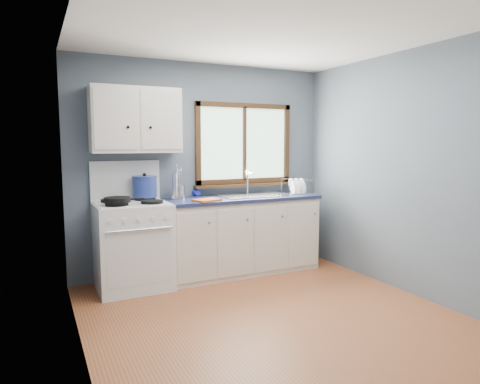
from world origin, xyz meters
name	(u,v)px	position (x,y,z in m)	size (l,w,h in m)	color
floor	(280,323)	(0.00, 0.00, -0.01)	(3.20, 3.60, 0.02)	#9C552F
ceiling	(283,24)	(0.00, 0.00, 2.51)	(3.20, 3.60, 0.02)	white
wall_back	(204,168)	(0.00, 1.81, 1.25)	(3.20, 0.02, 2.50)	slate
wall_left	(78,188)	(-1.61, 0.00, 1.25)	(0.02, 3.60, 2.50)	slate
wall_right	(419,174)	(1.61, 0.00, 1.25)	(0.02, 3.60, 2.50)	slate
gas_range	(133,243)	(-0.95, 1.47, 0.49)	(0.76, 0.69, 1.36)	white
base_cabinets	(241,238)	(0.36, 1.49, 0.41)	(1.85, 0.60, 0.88)	silver
countertop	(241,198)	(0.36, 1.49, 0.90)	(1.89, 0.64, 0.04)	#181F3F
sink	(255,201)	(0.54, 1.49, 0.86)	(0.84, 0.46, 0.44)	silver
window	(244,150)	(0.54, 1.77, 1.48)	(1.36, 0.10, 1.03)	#9EC6A8
upper_cabinets	(136,120)	(-0.85, 1.63, 1.80)	(0.95, 0.35, 0.70)	silver
skillet	(118,200)	(-1.12, 1.31, 0.99)	(0.41, 0.28, 0.05)	black
stockpot	(145,186)	(-0.77, 1.63, 1.08)	(0.28, 0.28, 0.27)	navy
utensil_crock	(179,192)	(-0.38, 1.62, 1.00)	(0.17, 0.17, 0.40)	silver
thermos	(174,186)	(-0.44, 1.58, 1.07)	(0.07, 0.07, 0.30)	silver
soap_bottle	(198,187)	(-0.11, 1.72, 1.03)	(0.09, 0.09, 0.23)	#1928AF
dish_towel	(207,200)	(-0.16, 1.30, 0.93)	(0.28, 0.20, 0.02)	#CE5B1F
dish_rack	(298,189)	(1.15, 1.48, 0.97)	(0.42, 0.34, 0.19)	silver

